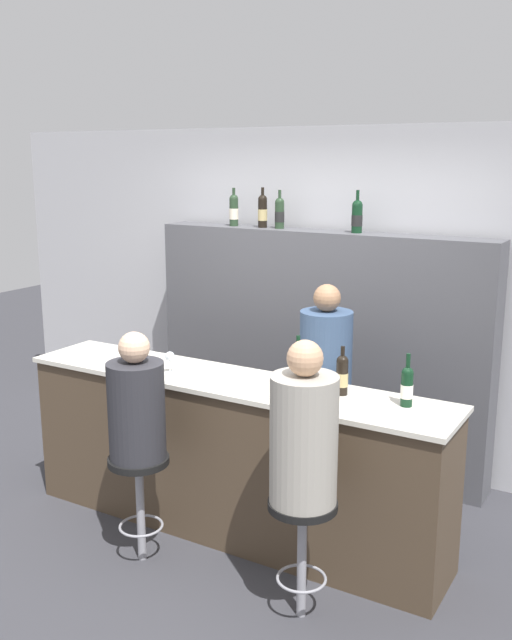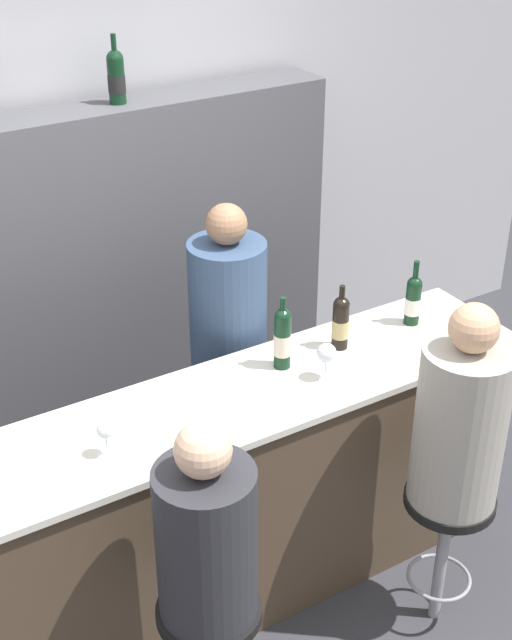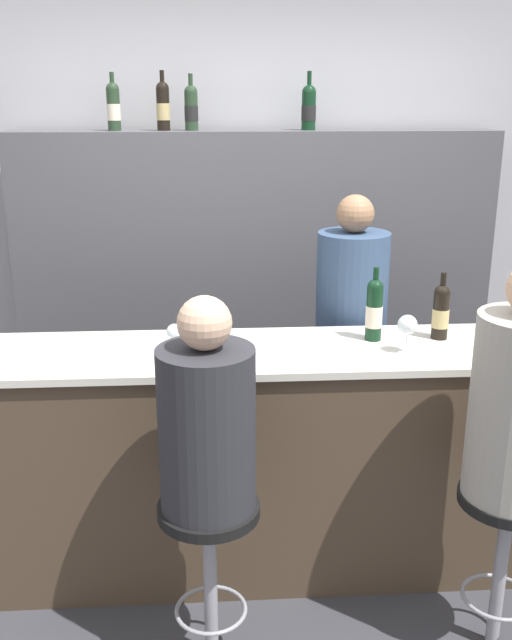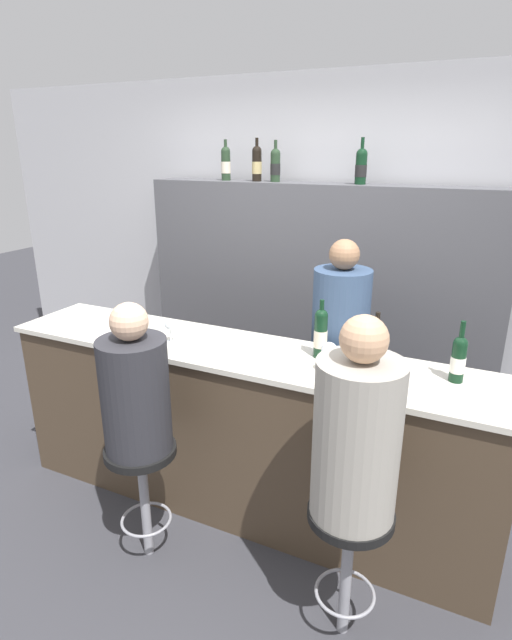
{
  "view_description": "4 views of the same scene",
  "coord_description": "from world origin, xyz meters",
  "views": [
    {
      "loc": [
        2.28,
        -3.3,
        2.37
      ],
      "look_at": [
        0.23,
        0.2,
        1.44
      ],
      "focal_mm": 40.0,
      "sensor_mm": 36.0,
      "label": 1
    },
    {
      "loc": [
        -1.24,
        -2.19,
        2.98
      ],
      "look_at": [
        0.21,
        0.19,
        1.38
      ],
      "focal_mm": 50.0,
      "sensor_mm": 36.0,
      "label": 2
    },
    {
      "loc": [
        -0.25,
        -2.48,
        2.02
      ],
      "look_at": [
        -0.07,
        0.33,
        1.13
      ],
      "focal_mm": 40.0,
      "sensor_mm": 36.0,
      "label": 3
    },
    {
      "loc": [
        1.16,
        -1.99,
        2.07
      ],
      "look_at": [
        0.06,
        0.35,
        1.17
      ],
      "focal_mm": 28.0,
      "sensor_mm": 36.0,
      "label": 4
    }
  ],
  "objects": [
    {
      "name": "wine_glass_0",
      "position": [
        -0.4,
        0.18,
        1.12
      ],
      "size": [
        0.07,
        0.07,
        0.14
      ],
      "color": "silver",
      "rests_on": "bar_counter"
    },
    {
      "name": "bar_counter",
      "position": [
        0.0,
        0.26,
        0.51
      ],
      "size": [
        2.86,
        0.56,
        1.02
      ],
      "color": "#473828",
      "rests_on": "ground_plane"
    },
    {
      "name": "wall_back",
      "position": [
        0.0,
        1.74,
        1.3
      ],
      "size": [
        6.4,
        0.05,
        2.6
      ],
      "color": "#B2B2B7",
      "rests_on": "ground_plane"
    },
    {
      "name": "wine_bottle_backbar_3",
      "position": [
        0.29,
        1.52,
        1.95
      ],
      "size": [
        0.08,
        0.08,
        0.31
      ],
      "color": "black",
      "rests_on": "back_bar_cabinet"
    },
    {
      "name": "tasting_menu",
      "position": [
        -0.07,
        0.14,
        1.03
      ],
      "size": [
        0.21,
        0.3,
        0.0
      ],
      "color": "white",
      "rests_on": "bar_counter"
    },
    {
      "name": "bar_stool_right",
      "position": [
        0.8,
        -0.3,
        0.51
      ],
      "size": [
        0.36,
        0.36,
        0.66
      ],
      "color": "gray",
      "rests_on": "ground_plane"
    },
    {
      "name": "wine_bottle_counter_1",
      "position": [
        0.72,
        0.35,
        1.14
      ],
      "size": [
        0.07,
        0.07,
        0.29
      ],
      "color": "black",
      "rests_on": "bar_counter"
    },
    {
      "name": "guest_seated_left",
      "position": [
        -0.28,
        -0.3,
        0.98
      ],
      "size": [
        0.33,
        0.33,
        0.75
      ],
      "color": "#28282D",
      "rests_on": "bar_stool_left"
    },
    {
      "name": "bar_stool_left",
      "position": [
        -0.28,
        -0.3,
        0.51
      ],
      "size": [
        0.36,
        0.36,
        0.66
      ],
      "color": "gray",
      "rests_on": "ground_plane"
    },
    {
      "name": "wine_bottle_backbar_2",
      "position": [
        -0.34,
        1.52,
        1.95
      ],
      "size": [
        0.07,
        0.07,
        0.29
      ],
      "color": "#233823",
      "rests_on": "back_bar_cabinet"
    },
    {
      "name": "wine_bottle_backbar_1",
      "position": [
        -0.49,
        1.52,
        1.96
      ],
      "size": [
        0.07,
        0.07,
        0.31
      ],
      "color": "black",
      "rests_on": "back_bar_cabinet"
    },
    {
      "name": "ground_plane",
      "position": [
        0.0,
        0.0,
        0.0
      ],
      "size": [
        16.0,
        16.0,
        0.0
      ],
      "primitive_type": "plane",
      "color": "#333338"
    },
    {
      "name": "wine_bottle_backbar_0",
      "position": [
        -0.75,
        1.52,
        1.96
      ],
      "size": [
        0.07,
        0.07,
        0.3
      ],
      "color": "#233823",
      "rests_on": "back_bar_cabinet"
    },
    {
      "name": "back_bar_cabinet",
      "position": [
        0.0,
        1.52,
        0.92
      ],
      "size": [
        2.68,
        0.28,
        1.83
      ],
      "color": "#4C4C51",
      "rests_on": "ground_plane"
    },
    {
      "name": "wine_glass_1",
      "position": [
        0.53,
        0.18,
        1.14
      ],
      "size": [
        0.08,
        0.08,
        0.16
      ],
      "color": "silver",
      "rests_on": "bar_counter"
    },
    {
      "name": "bartender",
      "position": [
        0.42,
        0.76,
        0.73
      ],
      "size": [
        0.34,
        0.34,
        1.58
      ],
      "color": "#334766",
      "rests_on": "ground_plane"
    },
    {
      "name": "wine_bottle_counter_0",
      "position": [
        0.43,
        0.35,
        1.16
      ],
      "size": [
        0.07,
        0.07,
        0.32
      ],
      "color": "black",
      "rests_on": "bar_counter"
    }
  ]
}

